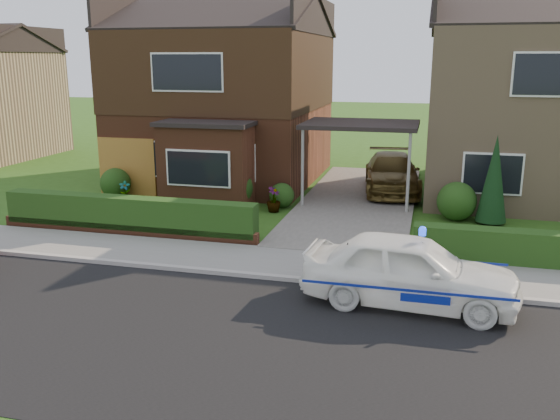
% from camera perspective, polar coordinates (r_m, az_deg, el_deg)
% --- Properties ---
extents(ground, '(120.00, 120.00, 0.00)m').
position_cam_1_polar(ground, '(10.54, -0.08, -13.01)').
color(ground, '#284F15').
rests_on(ground, ground).
extents(road, '(60.00, 6.00, 0.02)m').
position_cam_1_polar(road, '(10.54, -0.08, -13.01)').
color(road, black).
rests_on(road, ground).
extents(kerb, '(60.00, 0.16, 0.12)m').
position_cam_1_polar(kerb, '(13.23, 3.26, -6.86)').
color(kerb, '#9E9993').
rests_on(kerb, ground).
extents(sidewalk, '(60.00, 2.00, 0.10)m').
position_cam_1_polar(sidewalk, '(14.21, 4.09, -5.41)').
color(sidewalk, slate).
rests_on(sidewalk, ground).
extents(driveway, '(3.80, 12.00, 0.12)m').
position_cam_1_polar(driveway, '(20.76, 7.56, 0.91)').
color(driveway, '#666059').
rests_on(driveway, ground).
extents(house_left, '(7.50, 9.53, 7.25)m').
position_cam_1_polar(house_left, '(24.39, -5.15, 11.87)').
color(house_left, brown).
rests_on(house_left, ground).
extents(house_right, '(7.50, 8.06, 7.25)m').
position_cam_1_polar(house_right, '(23.34, 23.33, 10.31)').
color(house_right, tan).
rests_on(house_right, ground).
extents(carport_link, '(3.80, 3.00, 2.77)m').
position_cam_1_polar(carport_link, '(20.27, 7.79, 8.03)').
color(carport_link, black).
rests_on(carport_link, ground).
extents(garage_door, '(2.20, 0.10, 2.10)m').
position_cam_1_polar(garage_door, '(22.10, -14.48, 4.02)').
color(garage_door, '#91601F').
rests_on(garage_door, ground).
extents(dwarf_wall, '(7.70, 0.25, 0.36)m').
position_cam_1_polar(dwarf_wall, '(17.16, -14.55, -1.89)').
color(dwarf_wall, brown).
rests_on(dwarf_wall, ground).
extents(hedge_left, '(7.50, 0.55, 0.90)m').
position_cam_1_polar(hedge_left, '(17.34, -14.27, -2.33)').
color(hedge_left, '#183410').
rests_on(hedge_left, ground).
extents(shrub_left_far, '(1.08, 1.08, 1.08)m').
position_cam_1_polar(shrub_left_far, '(21.93, -15.55, 2.51)').
color(shrub_left_far, '#183410').
rests_on(shrub_left_far, ground).
extents(shrub_left_mid, '(1.32, 1.32, 1.32)m').
position_cam_1_polar(shrub_left_mid, '(19.88, -4.52, 2.16)').
color(shrub_left_mid, '#183410').
rests_on(shrub_left_mid, ground).
extents(shrub_left_near, '(0.84, 0.84, 0.84)m').
position_cam_1_polar(shrub_left_near, '(19.76, 0.17, 1.42)').
color(shrub_left_near, '#183410').
rests_on(shrub_left_near, ground).
extents(shrub_right_near, '(1.20, 1.20, 1.20)m').
position_cam_1_polar(shrub_right_near, '(18.96, 16.64, 0.81)').
color(shrub_right_near, '#183410').
rests_on(shrub_right_near, ground).
extents(conifer_a, '(0.90, 0.90, 2.60)m').
position_cam_1_polar(conifer_a, '(18.70, 19.87, 2.57)').
color(conifer_a, black).
rests_on(conifer_a, ground).
extents(police_car, '(3.93, 4.40, 1.62)m').
position_cam_1_polar(police_car, '(12.18, 12.38, -5.74)').
color(police_car, white).
rests_on(police_car, ground).
extents(driveway_car, '(2.43, 4.84, 1.35)m').
position_cam_1_polar(driveway_car, '(22.05, 10.71, 3.52)').
color(driveway_car, brown).
rests_on(driveway_car, driveway).
extents(potted_plant_a, '(0.45, 0.38, 0.72)m').
position_cam_1_polar(potted_plant_a, '(21.23, -14.69, 1.69)').
color(potted_plant_a, gray).
rests_on(potted_plant_a, ground).
extents(potted_plant_b, '(0.52, 0.48, 0.75)m').
position_cam_1_polar(potted_plant_b, '(17.56, -12.62, -0.74)').
color(potted_plant_b, gray).
rests_on(potted_plant_b, ground).
extents(potted_plant_c, '(0.55, 0.55, 0.81)m').
position_cam_1_polar(potted_plant_c, '(19.16, -0.62, 0.96)').
color(potted_plant_c, gray).
rests_on(potted_plant_c, ground).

